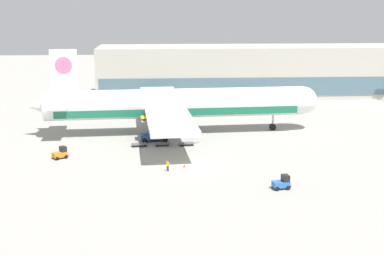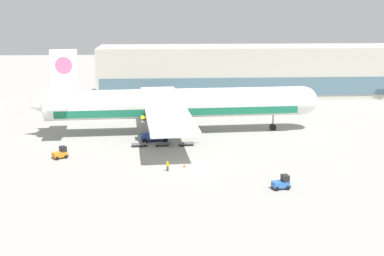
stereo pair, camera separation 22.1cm
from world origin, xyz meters
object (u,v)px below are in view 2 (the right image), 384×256
(baggage_tug_mid, at_px, (282,183))
(baggage_dolly_second, at_px, (162,144))
(scissor_lift_loader, at_px, (154,131))
(traffic_cone_near, at_px, (184,165))
(ground_crew_near, at_px, (168,165))
(baggage_dolly_lead, at_px, (139,144))
(baggage_dolly_third, at_px, (187,143))
(airplane_main, at_px, (174,104))
(baggage_tug_foreground, at_px, (61,153))

(baggage_tug_mid, distance_m, baggage_dolly_second, 29.70)
(scissor_lift_loader, xyz_separation_m, baggage_tug_mid, (18.13, -28.52, -0.94))
(scissor_lift_loader, height_order, traffic_cone_near, scissor_lift_loader)
(baggage_dolly_second, bearing_deg, baggage_tug_mid, -62.26)
(baggage_tug_mid, bearing_deg, scissor_lift_loader, 112.04)
(scissor_lift_loader, bearing_deg, ground_crew_near, -87.20)
(baggage_dolly_lead, xyz_separation_m, baggage_dolly_third, (8.63, 0.09, 0.00))
(baggage_dolly_lead, distance_m, ground_crew_near, 16.07)
(baggage_tug_mid, relative_size, baggage_dolly_second, 0.71)
(scissor_lift_loader, distance_m, ground_crew_near, 19.48)
(baggage_dolly_lead, relative_size, baggage_dolly_third, 1.00)
(airplane_main, xyz_separation_m, traffic_cone_near, (1.10, -23.36, -5.53))
(baggage_tug_mid, distance_m, baggage_dolly_third, 27.43)
(traffic_cone_near, bearing_deg, baggage_dolly_second, 104.69)
(baggage_dolly_lead, bearing_deg, ground_crew_near, -78.60)
(airplane_main, distance_m, baggage_tug_foreground, 26.44)
(airplane_main, bearing_deg, baggage_dolly_second, -107.25)
(scissor_lift_loader, distance_m, baggage_tug_mid, 33.80)
(baggage_dolly_lead, distance_m, baggage_dolly_second, 4.13)
(baggage_tug_foreground, bearing_deg, traffic_cone_near, -51.97)
(baggage_tug_mid, relative_size, baggage_dolly_third, 0.71)
(ground_crew_near, bearing_deg, baggage_dolly_third, -71.14)
(traffic_cone_near, bearing_deg, airplane_main, 92.69)
(baggage_tug_mid, height_order, baggage_dolly_third, baggage_tug_mid)
(ground_crew_near, bearing_deg, baggage_tug_mid, -177.63)
(scissor_lift_loader, height_order, baggage_dolly_second, scissor_lift_loader)
(ground_crew_near, bearing_deg, baggage_dolly_second, -54.62)
(baggage_tug_foreground, xyz_separation_m, ground_crew_near, (17.89, -8.21, 0.09))
(scissor_lift_loader, height_order, baggage_tug_foreground, scissor_lift_loader)
(scissor_lift_loader, relative_size, baggage_dolly_third, 1.43)
(scissor_lift_loader, bearing_deg, baggage_tug_foreground, -148.40)
(baggage_tug_foreground, bearing_deg, baggage_dolly_lead, -6.61)
(baggage_tug_mid, distance_m, ground_crew_near, 18.36)
(baggage_dolly_third, bearing_deg, scissor_lift_loader, 139.79)
(baggage_dolly_third, relative_size, traffic_cone_near, 5.84)
(baggage_dolly_second, xyz_separation_m, traffic_cone_near, (3.50, -13.34, -0.07))
(baggage_tug_mid, bearing_deg, ground_crew_near, 139.57)
(scissor_lift_loader, distance_m, baggage_tug_foreground, 19.23)
(airplane_main, height_order, baggage_dolly_third, airplane_main)
(baggage_tug_foreground, relative_size, baggage_dolly_third, 0.75)
(baggage_dolly_third, height_order, traffic_cone_near, traffic_cone_near)
(traffic_cone_near, bearing_deg, baggage_tug_mid, -40.34)
(baggage_tug_mid, relative_size, ground_crew_near, 1.60)
(baggage_dolly_lead, bearing_deg, scissor_lift_loader, 49.82)
(airplane_main, distance_m, traffic_cone_near, 24.03)
(baggage_tug_foreground, bearing_deg, baggage_dolly_second, -12.52)
(airplane_main, relative_size, scissor_lift_loader, 10.78)
(baggage_dolly_third, bearing_deg, airplane_main, 95.37)
(airplane_main, relative_size, traffic_cone_near, 90.16)
(baggage_tug_mid, bearing_deg, baggage_dolly_lead, 120.00)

